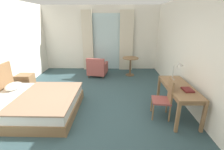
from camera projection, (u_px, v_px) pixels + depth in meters
ground at (91, 112)px, 4.08m from camera, size 5.64×7.97×0.10m
wall_back at (101, 38)px, 7.13m from camera, size 5.24×0.12×2.77m
wall_right at (201, 57)px, 3.58m from camera, size 0.12×7.57×2.77m
balcony_glass_door at (107, 42)px, 7.10m from camera, size 1.26×0.02×2.44m
curtain_panel_left at (88, 41)px, 7.00m from camera, size 0.46×0.10×2.57m
curtain_panel_right at (126, 41)px, 6.98m from camera, size 0.59×0.10×2.57m
bed at (32, 103)px, 3.87m from camera, size 2.10×1.78×1.08m
nightstand at (26, 82)px, 5.13m from camera, size 0.48×0.41×0.54m
writing_desk at (179, 90)px, 3.73m from camera, size 0.59×1.46×0.72m
desk_chair at (165, 97)px, 3.64m from camera, size 0.46×0.47×0.94m
desk_lamp at (179, 66)px, 3.96m from camera, size 0.28×0.16×0.49m
closed_book at (188, 90)px, 3.46m from camera, size 0.21×0.27×0.04m
armchair_by_window at (97, 68)px, 6.42m from camera, size 0.82×0.88×0.78m
round_cafe_table at (130, 62)px, 6.44m from camera, size 0.64×0.64×0.74m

